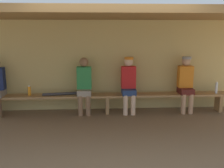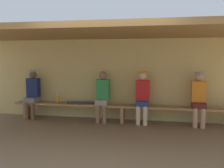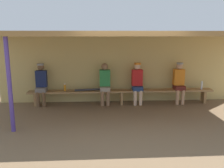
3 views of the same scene
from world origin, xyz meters
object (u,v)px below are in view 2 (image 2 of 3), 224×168
player_in_white (199,96)px  water_bottle_green (57,99)px  player_in_blue (103,94)px  baseball_bat (83,102)px  player_rightmost (142,95)px  bench (123,108)px  player_with_sunglasses (33,92)px

player_in_white → water_bottle_green: player_in_white is taller
player_in_blue → baseball_bat: bearing=-179.7°
player_rightmost → baseball_bat: player_rightmost is taller
bench → player_with_sunglasses: player_with_sunglasses is taller
water_bottle_green → baseball_bat: bearing=-1.9°
baseball_bat → player_in_blue: bearing=-7.9°
player_in_blue → player_in_white: bearing=0.0°
player_rightmost → player_with_sunglasses: same height
player_in_white → baseball_bat: player_in_white is taller
player_with_sunglasses → player_in_white: bearing=0.0°
player_with_sunglasses → water_bottle_green: bearing=1.7°
player_with_sunglasses → water_bottle_green: size_ratio=5.71×
bench → player_in_blue: bearing=179.7°
water_bottle_green → bench: bearing=-0.8°
water_bottle_green → baseball_bat: 0.76m
player_in_white → bench: bearing=-179.9°
bench → baseball_bat: bearing=-180.0°
water_bottle_green → player_with_sunglasses: bearing=-178.3°
player_in_white → player_with_sunglasses: bearing=180.0°
player_with_sunglasses → water_bottle_green: player_with_sunglasses is taller
player_in_blue → player_rightmost: bearing=0.0°
player_in_white → player_in_blue: (-2.43, -0.00, -0.02)m
player_rightmost → baseball_bat: size_ratio=1.51×
player_with_sunglasses → player_in_blue: (2.01, -0.00, -0.02)m
player_rightmost → player_with_sunglasses: bearing=180.0°
water_bottle_green → player_rightmost: bearing=-0.5°
player_rightmost → player_in_blue: 1.05m
bench → baseball_bat: size_ratio=6.74×
player_rightmost → water_bottle_green: 2.34m
player_with_sunglasses → player_in_white: (4.45, 0.00, 0.00)m
water_bottle_green → player_in_white: bearing=-0.3°
water_bottle_green → player_in_blue: bearing=-1.0°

